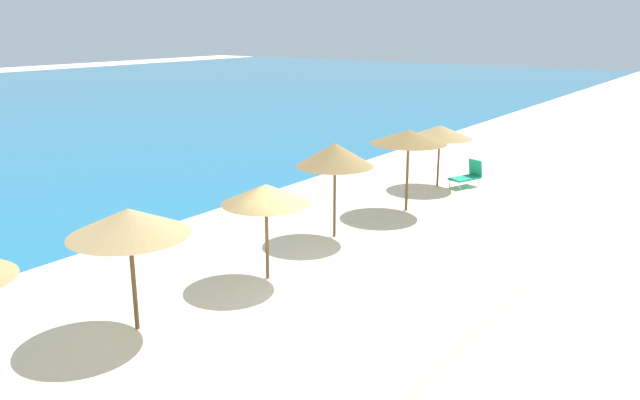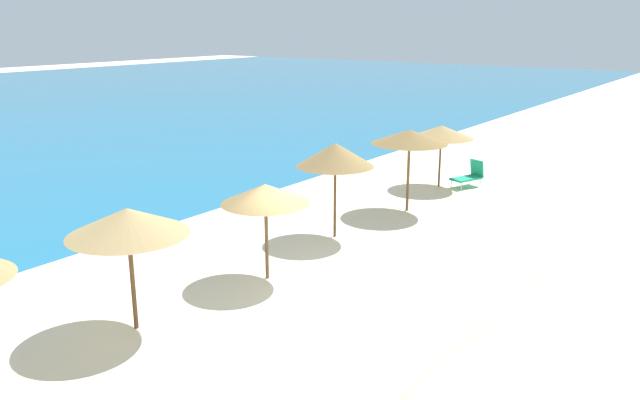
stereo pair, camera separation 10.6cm
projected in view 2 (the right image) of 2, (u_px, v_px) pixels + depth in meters
ground_plane at (310, 286)px, 15.25m from camera, size 160.00×160.00×0.00m
beach_umbrella_2 at (128, 222)px, 12.53m from camera, size 2.42×2.42×2.57m
beach_umbrella_3 at (265, 194)px, 15.14m from camera, size 2.14×2.14×2.38m
beach_umbrella_4 at (335, 155)px, 18.11m from camera, size 2.24×2.24×2.79m
beach_umbrella_5 at (410, 137)px, 20.69m from camera, size 2.50×2.50×2.72m
beach_umbrella_6 at (441, 132)px, 23.94m from camera, size 2.43×2.43×2.35m
lounge_chair_2 at (469, 175)px, 24.37m from camera, size 1.39×1.00×1.00m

